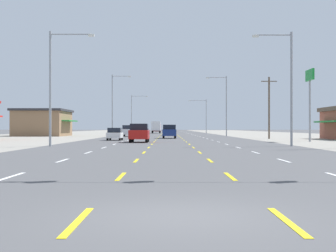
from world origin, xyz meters
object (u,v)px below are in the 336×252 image
object	(u,v)px
suv_center_turn_mid	(172,131)
streetlight_left_row_0	(57,80)
box_truck_inner_left_farthest	(158,127)
hatchback_far_left_near	(117,134)
streetlight_right_row_2	(206,113)
pole_sign_right_row_1	(312,85)
streetlight_right_row_1	(227,102)
streetlight_left_row_1	(116,102)
streetlight_left_row_2	(135,111)
sedan_far_left_farther	(144,131)
suv_far_left_midfar	(131,131)
suv_inner_left_nearest	(142,133)
sedan_center_turn_far	(171,132)
streetlight_right_row_0	(290,81)

from	to	relation	value
suv_center_turn_mid	streetlight_left_row_0	distance (m)	32.00
suv_center_turn_mid	box_truck_inner_left_farthest	world-z (taller)	box_truck_inner_left_farthest
hatchback_far_left_near	streetlight_right_row_2	size ratio (longest dim) A/B	0.42
pole_sign_right_row_1	streetlight_right_row_1	size ratio (longest dim) A/B	0.75
streetlight_left_row_1	streetlight_right_row_2	distance (m)	49.78
streetlight_left_row_0	streetlight_left_row_1	xyz separation A→B (m)	(-0.09, 45.82, 0.62)
streetlight_left_row_2	streetlight_right_row_2	bearing A→B (deg)	-0.00
streetlight_left_row_0	sedan_far_left_farther	bearing A→B (deg)	87.89
suv_far_left_midfar	sedan_far_left_farther	distance (m)	37.33
suv_inner_left_nearest	hatchback_far_left_near	xyz separation A→B (m)	(-3.49, 8.06, -0.24)
sedan_far_left_farther	box_truck_inner_left_farthest	size ratio (longest dim) A/B	0.63
pole_sign_right_row_1	streetlight_right_row_2	xyz separation A→B (m)	(-5.98, 78.27, -0.82)
sedan_far_left_farther	streetlight_left_row_1	size ratio (longest dim) A/B	0.41
sedan_center_turn_far	box_truck_inner_left_farthest	world-z (taller)	box_truck_inner_left_farthest
streetlight_left_row_0	hatchback_far_left_near	bearing A→B (deg)	81.05
suv_center_turn_mid	box_truck_inner_left_farthest	xyz separation A→B (m)	(-3.43, 62.78, 0.81)
suv_center_turn_mid	streetlight_right_row_0	size ratio (longest dim) A/B	0.51
streetlight_right_row_1	streetlight_right_row_2	distance (m)	45.82
sedan_center_turn_far	streetlight_right_row_1	xyz separation A→B (m)	(9.91, -9.75, 5.35)
sedan_center_turn_far	streetlight_left_row_2	world-z (taller)	streetlight_left_row_2
suv_inner_left_nearest	sedan_far_left_farther	distance (m)	70.69
sedan_center_turn_far	streetlight_right_row_0	distance (m)	56.65
pole_sign_right_row_1	streetlight_left_row_1	bearing A→B (deg)	128.10
hatchback_far_left_near	streetlight_right_row_2	distance (m)	74.54
hatchback_far_left_near	streetlight_right_row_1	size ratio (longest dim) A/B	0.36
hatchback_far_left_near	pole_sign_right_row_1	xyz separation A→B (m)	(22.35, -5.69, 5.48)
suv_inner_left_nearest	suv_far_left_midfar	world-z (taller)	same
suv_far_left_midfar	streetlight_left_row_0	size ratio (longest dim) A/B	0.51
streetlight_right_row_0	suv_center_turn_mid	bearing A→B (deg)	108.16
suv_inner_left_nearest	streetlight_left_row_2	size ratio (longest dim) A/B	0.47
streetlight_left_row_2	streetlight_left_row_0	bearing A→B (deg)	-90.05
suv_center_turn_mid	box_truck_inner_left_farthest	size ratio (longest dim) A/B	0.68
suv_far_left_midfar	box_truck_inner_left_farthest	distance (m)	48.79
hatchback_far_left_near	box_truck_inner_left_farthest	world-z (taller)	box_truck_inner_left_farthest
streetlight_right_row_1	streetlight_right_row_2	bearing A→B (deg)	90.29
streetlight_left_row_1	streetlight_left_row_0	bearing A→B (deg)	-89.89
streetlight_right_row_0	streetlight_right_row_1	xyz separation A→B (m)	(-0.02, 45.82, 0.62)
suv_far_left_midfar	box_truck_inner_left_farthest	bearing A→B (deg)	85.66
hatchback_far_left_near	box_truck_inner_left_farthest	distance (m)	73.94
streetlight_right_row_0	pole_sign_right_row_1	bearing A→B (deg)	66.79
pole_sign_right_row_1	hatchback_far_left_near	bearing A→B (deg)	165.71
streetlight_left_row_0	streetlight_left_row_1	size ratio (longest dim) A/B	0.88
sedan_far_left_farther	streetlight_left_row_0	bearing A→B (deg)	-92.11
box_truck_inner_left_farthest	streetlight_right_row_1	distance (m)	49.13
pole_sign_right_row_1	streetlight_right_row_1	distance (m)	32.95
pole_sign_right_row_1	streetlight_left_row_0	size ratio (longest dim) A/B	0.83
suv_far_left_midfar	streetlight_left_row_1	xyz separation A→B (m)	(-2.70, 1.54, 5.16)
streetlight_left_row_1	streetlight_right_row_1	distance (m)	19.70
streetlight_left_row_0	streetlight_right_row_0	xyz separation A→B (m)	(19.62, -0.00, -0.08)
streetlight_left_row_0	streetlight_right_row_1	bearing A→B (deg)	66.83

